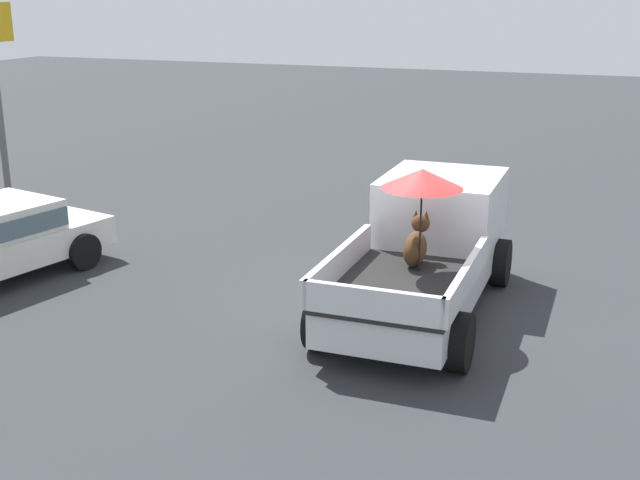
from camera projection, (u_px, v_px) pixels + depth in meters
The scene contains 2 objects.
ground_plane at pixel (418, 313), 12.72m from camera, with size 80.00×80.00×0.00m, color #2D3033.
pickup_truck_main at pixel (428, 245), 12.85m from camera, with size 5.07×2.28×2.41m.
Camera 1 is at (-11.59, -2.81, 4.82)m, focal length 45.83 mm.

